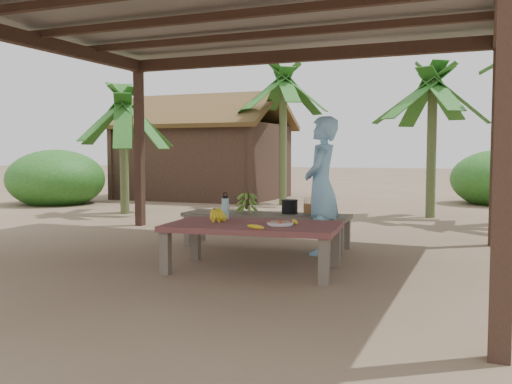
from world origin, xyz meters
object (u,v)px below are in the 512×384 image
at_px(bench, 266,218).
at_px(water_flask, 225,208).
at_px(cooking_pot, 290,207).
at_px(plate, 280,224).
at_px(work_table, 253,230).
at_px(ripe_banana_bunch, 214,214).
at_px(woman, 321,186).

bearing_deg(bench, water_flask, -95.30).
bearing_deg(cooking_pot, plate, -74.73).
height_order(work_table, ripe_banana_bunch, ripe_banana_bunch).
xyz_separation_m(water_flask, woman, (0.85, 0.96, 0.22)).
bearing_deg(bench, work_table, -77.23).
distance_m(bench, plate, 1.61).
height_order(work_table, plate, plate).
height_order(bench, plate, plate).
relative_size(plate, woman, 0.16).
bearing_deg(water_flask, woman, 48.31).
xyz_separation_m(plate, cooking_pot, (-0.42, 1.54, 0.02)).
bearing_deg(plate, bench, 116.40).
bearing_deg(work_table, water_flask, 142.92).
height_order(plate, water_flask, water_flask).
bearing_deg(woman, water_flask, -45.84).
xyz_separation_m(work_table, cooking_pot, (-0.11, 1.52, 0.10)).
height_order(bench, cooking_pot, cooking_pot).
xyz_separation_m(bench, woman, (0.81, -0.20, 0.45)).
distance_m(ripe_banana_bunch, cooking_pot, 1.51).
xyz_separation_m(ripe_banana_bunch, cooking_pot, (0.38, 1.47, -0.04)).
height_order(plate, woman, woman).
xyz_separation_m(ripe_banana_bunch, woman, (0.89, 1.16, 0.27)).
bearing_deg(woman, cooking_pot, -124.76).
xyz_separation_m(plate, water_flask, (-0.76, 0.28, 0.11)).
height_order(work_table, water_flask, water_flask).
bearing_deg(work_table, ripe_banana_bunch, 166.61).
bearing_deg(water_flask, bench, 87.76).
distance_m(plate, water_flask, 0.82).
distance_m(work_table, plate, 0.32).
height_order(work_table, woman, woman).
distance_m(bench, ripe_banana_bunch, 1.38).
relative_size(bench, plate, 8.07).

